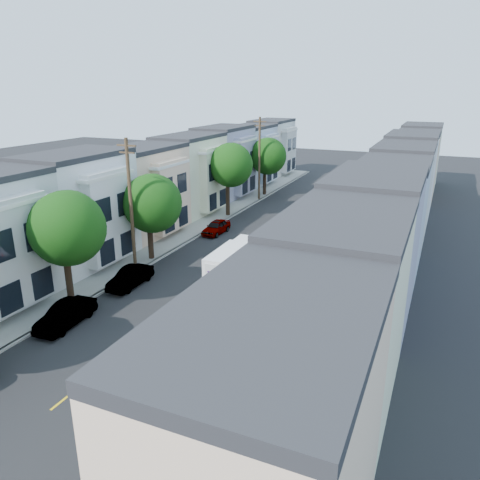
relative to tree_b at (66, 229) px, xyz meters
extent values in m
plane|color=black|center=(6.30, 4.58, -5.26)|extent=(160.00, 160.00, 0.00)
cube|color=black|center=(6.30, 19.58, -5.25)|extent=(12.00, 70.00, 0.02)
cube|color=gray|center=(0.25, 19.58, -5.19)|extent=(0.30, 70.00, 0.15)
cube|color=gray|center=(12.35, 19.58, -5.19)|extent=(0.30, 70.00, 0.15)
cube|color=gray|center=(-1.05, 19.58, -5.19)|extent=(2.60, 70.00, 0.15)
cube|color=gray|center=(13.65, 19.58, -5.19)|extent=(2.60, 70.00, 0.15)
cube|color=gold|center=(6.30, 19.58, -5.26)|extent=(0.12, 70.00, 0.01)
cube|color=#ABBACF|center=(-4.85, 19.58, -5.26)|extent=(5.00, 70.00, 8.50)
cube|color=#ABBACF|center=(17.45, 19.58, -5.26)|extent=(5.00, 70.00, 8.50)
cylinder|color=black|center=(-0.30, 0.00, -3.44)|extent=(0.44, 0.44, 3.64)
sphere|color=#17400F|center=(0.00, 0.00, 0.02)|extent=(4.70, 4.70, 4.70)
cylinder|color=black|center=(-0.30, 9.20, -3.69)|extent=(0.44, 0.44, 3.16)
sphere|color=#17400F|center=(0.00, 9.20, -0.46)|extent=(4.70, 4.70, 4.70)
cylinder|color=black|center=(-0.30, 24.04, -3.26)|extent=(0.44, 0.44, 4.01)
sphere|color=#17400F|center=(0.00, 24.04, 0.39)|extent=(4.70, 4.70, 4.70)
cylinder|color=black|center=(-0.30, 35.32, -3.52)|extent=(0.44, 0.44, 3.49)
sphere|color=#17400F|center=(0.00, 35.32, -0.13)|extent=(4.70, 4.70, 4.70)
cylinder|color=black|center=(12.90, 36.02, -3.73)|extent=(0.44, 0.44, 3.07)
sphere|color=#17400F|center=(13.20, 36.02, -1.11)|extent=(3.10, 3.10, 3.10)
cylinder|color=#42301E|center=(0.00, 6.58, -0.26)|extent=(0.26, 0.26, 10.00)
cube|color=#42301E|center=(0.00, 6.58, 4.34)|extent=(1.60, 0.12, 0.12)
cylinder|color=#42301E|center=(0.00, 32.58, -0.26)|extent=(0.26, 0.26, 10.00)
cube|color=#42301E|center=(0.00, 32.58, 4.34)|extent=(1.60, 0.12, 0.12)
cube|color=silver|center=(8.68, 5.74, -3.34)|extent=(2.48, 4.45, 2.43)
cube|color=silver|center=(8.68, 9.00, -3.43)|extent=(2.48, 2.07, 2.24)
cube|color=black|center=(8.68, 6.67, -4.68)|extent=(2.28, 6.38, 0.25)
cube|color=#2D0A51|center=(8.32, 3.52, -3.04)|extent=(0.93, 0.04, 0.45)
cube|color=#198C1E|center=(9.15, 3.52, -3.04)|extent=(0.72, 0.04, 0.45)
cylinder|color=black|center=(7.56, 4.52, -4.80)|extent=(0.29, 0.93, 0.93)
cylinder|color=black|center=(9.80, 4.52, -4.80)|extent=(0.29, 0.93, 0.93)
cylinder|color=black|center=(7.56, 8.69, -4.80)|extent=(0.29, 0.93, 0.93)
cylinder|color=black|center=(9.80, 8.69, -4.80)|extent=(0.29, 0.93, 0.93)
imported|color=black|center=(8.05, 15.85, -4.60)|extent=(2.53, 4.64, 1.32)
imported|color=black|center=(1.40, -2.26, -4.57)|extent=(1.78, 4.27, 1.39)
imported|color=#98989C|center=(1.40, 4.05, -4.60)|extent=(1.48, 4.04, 1.34)
imported|color=#490516|center=(1.40, 17.74, -4.61)|extent=(1.65, 4.06, 1.31)
imported|color=#363939|center=(11.20, -3.26, -4.57)|extent=(2.01, 4.42, 1.39)
imported|color=silver|center=(11.20, 2.70, -4.62)|extent=(1.40, 3.88, 1.29)
imported|color=black|center=(11.20, 21.23, -4.61)|extent=(1.63, 4.02, 1.31)
imported|color=black|center=(11.20, 32.37, -4.62)|extent=(1.70, 4.01, 1.28)
cylinder|color=black|center=(11.42, -10.62, -4.96)|extent=(0.12, 0.62, 0.62)
cube|color=#B2B2B2|center=(11.42, -11.06, -4.59)|extent=(0.27, 0.42, 0.21)
camera|label=1|loc=(20.86, -20.92, 8.32)|focal=35.00mm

